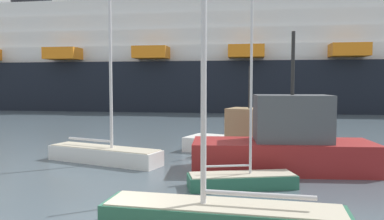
% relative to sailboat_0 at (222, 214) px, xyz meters
% --- Properties ---
extents(sailboat_0, '(6.47, 1.67, 9.51)m').
position_rel_sailboat_0_xyz_m(sailboat_0, '(0.00, 0.00, 0.00)').
color(sailboat_0, '#2D6B51').
rests_on(sailboat_0, ground_plane).
extents(sailboat_2, '(6.32, 3.07, 9.89)m').
position_rel_sailboat_0_xyz_m(sailboat_2, '(-6.69, 8.10, 0.01)').
color(sailboat_2, white).
rests_on(sailboat_2, ground_plane).
extents(sailboat_3, '(4.27, 2.36, 7.60)m').
position_rel_sailboat_0_xyz_m(sailboat_3, '(0.32, 4.61, -0.16)').
color(sailboat_3, '#2D6B51').
rests_on(sailboat_3, ground_plane).
extents(fishing_boat_1, '(8.30, 3.66, 6.27)m').
position_rel_sailboat_0_xyz_m(fishing_boat_1, '(2.13, 7.74, 0.71)').
color(fishing_boat_1, maroon).
rests_on(fishing_boat_1, ground_plane).
extents(fishing_boat_3, '(7.09, 4.22, 4.92)m').
position_rel_sailboat_0_xyz_m(fishing_boat_3, '(0.20, 11.85, 0.34)').
color(fishing_boat_3, white).
rests_on(fishing_boat_3, ground_plane).
extents(cruise_ship, '(127.48, 21.92, 22.51)m').
position_rel_sailboat_0_xyz_m(cruise_ship, '(-13.83, 49.85, 6.69)').
color(cruise_ship, black).
rests_on(cruise_ship, ground_plane).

